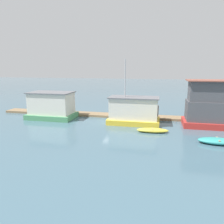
{
  "coord_description": "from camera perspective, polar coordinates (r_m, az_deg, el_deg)",
  "views": [
    {
      "loc": [
        5.59,
        -26.05,
        6.72
      ],
      "look_at": [
        0.0,
        -1.0,
        1.4
      ],
      "focal_mm": 35.0,
      "sensor_mm": 36.0,
      "label": 1
    }
  ],
  "objects": [
    {
      "name": "ground_plane",
      "position": [
        27.47,
        0.45,
        -2.45
      ],
      "size": [
        200.0,
        200.0,
        0.0
      ],
      "primitive_type": "plane",
      "color": "#426070"
    },
    {
      "name": "dock_walkway",
      "position": [
        30.01,
        1.54,
        -0.94
      ],
      "size": [
        33.8,
        2.07,
        0.3
      ],
      "primitive_type": "cube",
      "color": "#846B4C",
      "rests_on": "ground_plane"
    },
    {
      "name": "houseboat_green",
      "position": [
        29.92,
        -15.49,
        1.55
      ],
      "size": [
        6.07,
        3.84,
        3.5
      ],
      "color": "#4C9360",
      "rests_on": "ground_plane"
    },
    {
      "name": "houseboat_yellow",
      "position": [
        26.21,
        5.69,
        0.3
      ],
      "size": [
        6.12,
        3.22,
        7.61
      ],
      "color": "gold",
      "rests_on": "ground_plane"
    },
    {
      "name": "houseboat_red",
      "position": [
        26.99,
        23.68,
        1.57
      ],
      "size": [
        5.19,
        3.59,
        5.3
      ],
      "color": "red",
      "rests_on": "ground_plane"
    },
    {
      "name": "dinghy_yellow",
      "position": [
        23.27,
        10.56,
        -4.71
      ],
      "size": [
        3.34,
        1.34,
        0.44
      ],
      "color": "yellow",
      "rests_on": "ground_plane"
    },
    {
      "name": "dinghy_teal",
      "position": [
        21.67,
        25.95,
        -6.84
      ],
      "size": [
        3.42,
        1.55,
        0.53
      ],
      "color": "teal",
      "rests_on": "ground_plane"
    },
    {
      "name": "mooring_post_far_left",
      "position": [
        28.3,
        4.36,
        0.12
      ],
      "size": [
        0.24,
        0.24,
        2.1
      ],
      "primitive_type": "cylinder",
      "color": "brown",
      "rests_on": "ground_plane"
    },
    {
      "name": "mooring_post_near_right",
      "position": [
        31.85,
        -15.91,
        0.79
      ],
      "size": [
        0.31,
        0.31,
        1.87
      ],
      "primitive_type": "cylinder",
      "color": "brown",
      "rests_on": "ground_plane"
    },
    {
      "name": "mooring_post_far_right",
      "position": [
        28.04,
        11.8,
        -0.31
      ],
      "size": [
        0.23,
        0.23,
        2.0
      ],
      "primitive_type": "cylinder",
      "color": "brown",
      "rests_on": "ground_plane"
    }
  ]
}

